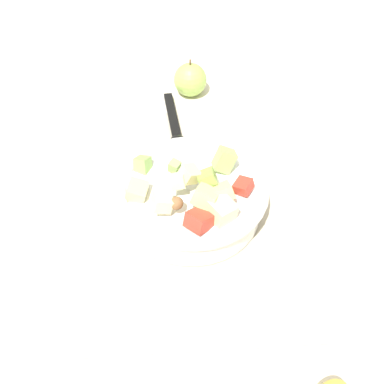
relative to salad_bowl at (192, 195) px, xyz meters
name	(u,v)px	position (x,y,z in m)	size (l,w,h in m)	color
ground_plane	(195,203)	(-0.02, 0.01, -0.04)	(2.40, 2.40, 0.00)	silver
placemat	(195,202)	(-0.02, 0.01, -0.04)	(0.51, 0.33, 0.01)	#BCB299
salad_bowl	(192,195)	(0.00, 0.00, 0.00)	(0.24, 0.24, 0.10)	white
serving_spoon	(176,132)	(-0.20, -0.02, -0.03)	(0.20, 0.05, 0.01)	black
whole_apple	(190,80)	(-0.35, 0.02, -0.01)	(0.07, 0.07, 0.08)	#9EC656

